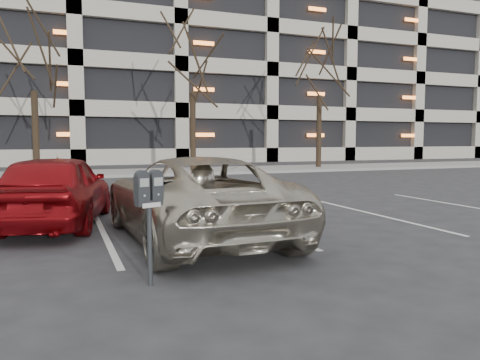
{
  "coord_description": "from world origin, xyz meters",
  "views": [
    {
      "loc": [
        -2.06,
        -6.04,
        1.61
      ],
      "look_at": [
        0.03,
        -0.64,
        1.1
      ],
      "focal_mm": 35.0,
      "sensor_mm": 36.0,
      "label": 1
    }
  ],
  "objects_px": {
    "tree_b": "(32,38)",
    "parking_meter": "(149,199)",
    "tree_c": "(192,42)",
    "tree_d": "(320,50)",
    "car_red": "(56,189)",
    "suv_silver": "(194,197)"
  },
  "relations": [
    {
      "from": "parking_meter",
      "to": "suv_silver",
      "type": "relative_size",
      "value": 0.26
    },
    {
      "from": "tree_b",
      "to": "parking_meter",
      "type": "relative_size",
      "value": 6.52
    },
    {
      "from": "tree_c",
      "to": "car_red",
      "type": "height_order",
      "value": "tree_c"
    },
    {
      "from": "tree_b",
      "to": "parking_meter",
      "type": "xyz_separation_m",
      "value": [
        1.83,
        -16.99,
        -4.93
      ]
    },
    {
      "from": "suv_silver",
      "to": "parking_meter",
      "type": "bearing_deg",
      "value": 61.45
    },
    {
      "from": "parking_meter",
      "to": "suv_silver",
      "type": "distance_m",
      "value": 2.52
    },
    {
      "from": "tree_c",
      "to": "car_red",
      "type": "relative_size",
      "value": 2.16
    },
    {
      "from": "tree_b",
      "to": "car_red",
      "type": "bearing_deg",
      "value": -86.14
    },
    {
      "from": "tree_d",
      "to": "car_red",
      "type": "distance_m",
      "value": 19.17
    },
    {
      "from": "tree_d",
      "to": "suv_silver",
      "type": "height_order",
      "value": "tree_d"
    },
    {
      "from": "tree_c",
      "to": "parking_meter",
      "type": "height_order",
      "value": "tree_c"
    },
    {
      "from": "tree_c",
      "to": "parking_meter",
      "type": "xyz_separation_m",
      "value": [
        -5.17,
        -16.99,
        -5.27
      ]
    },
    {
      "from": "tree_b",
      "to": "suv_silver",
      "type": "relative_size",
      "value": 1.67
    },
    {
      "from": "tree_b",
      "to": "tree_c",
      "type": "height_order",
      "value": "tree_c"
    },
    {
      "from": "tree_d",
      "to": "parking_meter",
      "type": "relative_size",
      "value": 7.01
    },
    {
      "from": "tree_d",
      "to": "parking_meter",
      "type": "height_order",
      "value": "tree_d"
    },
    {
      "from": "parking_meter",
      "to": "suv_silver",
      "type": "xyz_separation_m",
      "value": [
        1.12,
        2.24,
        -0.29
      ]
    },
    {
      "from": "tree_b",
      "to": "parking_meter",
      "type": "height_order",
      "value": "tree_b"
    },
    {
      "from": "tree_d",
      "to": "tree_c",
      "type": "bearing_deg",
      "value": 180.0
    },
    {
      "from": "parking_meter",
      "to": "tree_c",
      "type": "bearing_deg",
      "value": 53.31
    },
    {
      "from": "tree_d",
      "to": "tree_b",
      "type": "bearing_deg",
      "value": 180.0
    },
    {
      "from": "tree_b",
      "to": "tree_d",
      "type": "distance_m",
      "value": 14.01
    }
  ]
}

